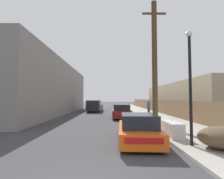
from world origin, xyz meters
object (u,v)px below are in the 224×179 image
Objects in this scene: parked_sports_car_red at (138,129)px; pedestrian at (149,107)px; street_lamp at (190,78)px; car_parked_mid at (122,112)px; pickup_truck at (95,106)px; discarded_fridge at (172,129)px; utility_pole at (155,61)px.

parked_sports_car_red is 12.49m from pedestrian.
car_parked_mid is at bearing 100.97° from street_lamp.
pickup_truck is at bearing 112.94° from car_parked_mid.
car_parked_mid is 11.35m from street_lamp.
parked_sports_car_red is at bearing 103.79° from pickup_truck.
car_parked_mid reaches higher than discarded_fridge.
utility_pole is at bearing 89.41° from discarded_fridge.
discarded_fridge is at bearing 109.69° from pickup_truck.
street_lamp is (0.13, -1.81, 2.39)m from discarded_fridge.
pickup_truck is at bearing 134.82° from pedestrian.
car_parked_mid is 7.00m from utility_pole.
pickup_truck is at bearing 111.59° from utility_pole.
utility_pole is 5.11× the size of pedestrian.
pickup_truck is at bearing 108.44° from discarded_fridge.
parked_sports_car_red is (-1.86, -0.72, 0.12)m from discarded_fridge.
pedestrian is at bearing 137.62° from pickup_truck.
car_parked_mid is 0.46× the size of utility_pole.
parked_sports_car_red reaches higher than discarded_fridge.
discarded_fridge is at bearing -92.15° from utility_pole.
pickup_truck reaches higher than parked_sports_car_red.
parked_sports_car_red is 3.21m from street_lamp.
utility_pole reaches higher than parked_sports_car_red.
pedestrian is (1.19, 13.16, -1.81)m from street_lamp.
parked_sports_car_red is at bearing -157.20° from discarded_fridge.
utility_pole is 1.95× the size of street_lamp.
discarded_fridge is 1.99m from parked_sports_car_red.
discarded_fridge is 9.33m from car_parked_mid.
car_parked_mid is 2.35× the size of pedestrian.
pickup_truck reaches higher than car_parked_mid.
discarded_fridge is 0.38× the size of street_lamp.
street_lamp is (2.12, -10.93, 2.20)m from car_parked_mid.
utility_pole is at bearing -98.95° from pedestrian.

